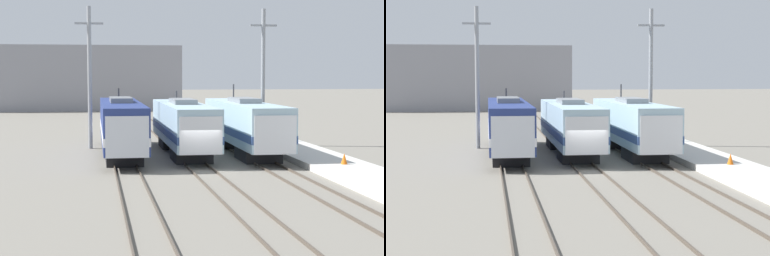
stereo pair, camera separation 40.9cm
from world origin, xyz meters
TOP-DOWN VIEW (x-y plane):
  - ground_plane at (0.00, 0.00)m, footprint 400.00×400.00m
  - rail_pair_far_left at (-4.61, 0.00)m, footprint 1.51×120.00m
  - rail_pair_center at (0.00, 0.00)m, footprint 1.51×120.00m
  - rail_pair_far_right at (4.61, 0.00)m, footprint 1.51×120.00m
  - locomotive_far_left at (-4.61, 7.45)m, footprint 2.88×17.98m
  - locomotive_center at (0.00, 7.60)m, footprint 2.99×16.65m
  - locomotive_far_right at (4.61, 7.25)m, footprint 3.00×17.03m
  - catenary_tower_left at (-6.87, 12.45)m, footprint 2.24×0.33m
  - catenary_tower_right at (7.32, 12.45)m, footprint 2.24×0.33m
  - platform at (8.59, 0.00)m, footprint 4.00×120.00m
  - traffic_cone at (8.72, -1.82)m, footprint 0.40×0.40m
  - depot_building at (-9.73, 71.26)m, footprint 34.48×15.99m

SIDE VIEW (x-z plane):
  - ground_plane at x=0.00m, z-range 0.00..0.00m
  - rail_pair_far_left at x=-4.61m, z-range 0.00..0.15m
  - rail_pair_center at x=0.00m, z-range 0.00..0.15m
  - rail_pair_far_right at x=4.61m, z-range 0.00..0.15m
  - platform at x=8.59m, z-range 0.00..0.40m
  - traffic_cone at x=8.72m, z-range 0.40..1.09m
  - locomotive_center at x=0.00m, z-range -0.19..4.44m
  - locomotive_far_right at x=4.61m, z-range -0.42..4.73m
  - locomotive_far_left at x=-4.61m, z-range -0.23..4.61m
  - depot_building at x=-9.73m, z-range 0.00..10.52m
  - catenary_tower_left at x=-6.87m, z-range 0.19..11.50m
  - catenary_tower_right at x=7.32m, z-range 0.19..11.50m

